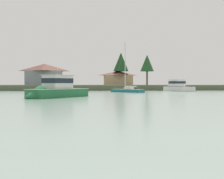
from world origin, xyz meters
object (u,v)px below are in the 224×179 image
Objects in this scene: cruiser_green at (54,92)px; mooring_buoy_orange at (44,91)px; cruiser_white at (176,88)px; sailboat_teal at (127,91)px.

cruiser_green is 32.21m from mooring_buoy_orange.
cruiser_white is (26.74, 29.07, -0.04)m from cruiser_green.
mooring_buoy_orange is at bearing 175.31° from cruiser_white.
mooring_buoy_orange is (-32.30, 2.65, -0.58)m from cruiser_white.
sailboat_teal reaches higher than mooring_buoy_orange.
cruiser_white is 32.42m from mooring_buoy_orange.
cruiser_green is 0.91× the size of cruiser_white.
cruiser_white is at bearing 30.15° from sailboat_teal.
cruiser_white is at bearing 47.39° from cruiser_green.
cruiser_green is 0.88× the size of sailboat_teal.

